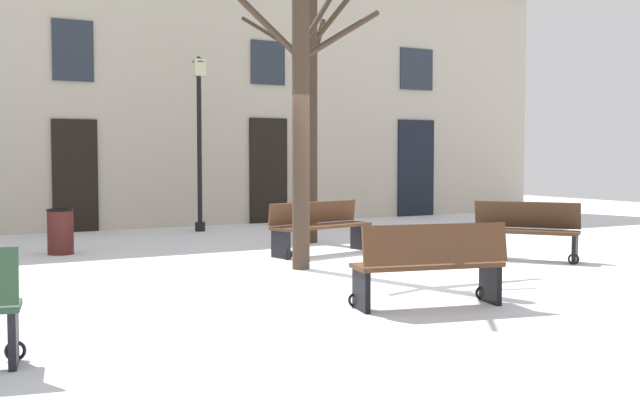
{
  "coord_description": "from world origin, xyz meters",
  "views": [
    {
      "loc": [
        -6.12,
        -9.12,
        1.65
      ],
      "look_at": [
        0.0,
        1.62,
        0.94
      ],
      "focal_mm": 44.31,
      "sensor_mm": 36.0,
      "label": 1
    }
  ],
  "objects_px": {
    "streetlamp": "(199,124)",
    "bench_by_litter_bin": "(320,226)",
    "bench_back_to_back_right": "(430,265)",
    "bench_near_lamp": "(525,230)",
    "tree_foreground": "(301,80)",
    "tree_left_of_center": "(310,106)",
    "litter_bin": "(60,231)"
  },
  "relations": [
    {
      "from": "tree_left_of_center",
      "to": "litter_bin",
      "type": "height_order",
      "value": "tree_left_of_center"
    },
    {
      "from": "tree_left_of_center",
      "to": "streetlamp",
      "type": "distance_m",
      "value": 3.23
    },
    {
      "from": "tree_foreground",
      "to": "tree_left_of_center",
      "type": "bearing_deg",
      "value": 58.68
    },
    {
      "from": "streetlamp",
      "to": "bench_by_litter_bin",
      "type": "relative_size",
      "value": 1.92
    },
    {
      "from": "bench_back_to_back_right",
      "to": "bench_near_lamp",
      "type": "xyz_separation_m",
      "value": [
        3.68,
        2.35,
        0.0
      ]
    },
    {
      "from": "litter_bin",
      "to": "bench_back_to_back_right",
      "type": "xyz_separation_m",
      "value": [
        2.51,
        -6.68,
        0.09
      ]
    },
    {
      "from": "streetlamp",
      "to": "litter_bin",
      "type": "bearing_deg",
      "value": -143.2
    },
    {
      "from": "bench_back_to_back_right",
      "to": "bench_near_lamp",
      "type": "height_order",
      "value": "bench_back_to_back_right"
    },
    {
      "from": "tree_foreground",
      "to": "bench_by_litter_bin",
      "type": "bearing_deg",
      "value": 51.24
    },
    {
      "from": "tree_foreground",
      "to": "tree_left_of_center",
      "type": "relative_size",
      "value": 1.1
    },
    {
      "from": "tree_left_of_center",
      "to": "streetlamp",
      "type": "bearing_deg",
      "value": 108.65
    },
    {
      "from": "tree_left_of_center",
      "to": "bench_by_litter_bin",
      "type": "distance_m",
      "value": 2.71
    },
    {
      "from": "streetlamp",
      "to": "bench_by_litter_bin",
      "type": "xyz_separation_m",
      "value": [
        0.34,
        -4.62,
        -1.84
      ]
    },
    {
      "from": "tree_left_of_center",
      "to": "streetlamp",
      "type": "relative_size",
      "value": 1.29
    },
    {
      "from": "tree_left_of_center",
      "to": "bench_by_litter_bin",
      "type": "height_order",
      "value": "tree_left_of_center"
    },
    {
      "from": "bench_back_to_back_right",
      "to": "bench_near_lamp",
      "type": "relative_size",
      "value": 1.08
    },
    {
      "from": "bench_back_to_back_right",
      "to": "bench_by_litter_bin",
      "type": "bearing_deg",
      "value": -92.19
    },
    {
      "from": "tree_foreground",
      "to": "bench_back_to_back_right",
      "type": "xyz_separation_m",
      "value": [
        -0.18,
        -3.27,
        -2.25
      ]
    },
    {
      "from": "tree_foreground",
      "to": "bench_by_litter_bin",
      "type": "relative_size",
      "value": 2.73
    },
    {
      "from": "litter_bin",
      "to": "bench_by_litter_bin",
      "type": "xyz_separation_m",
      "value": [
        3.78,
        -2.05,
        0.08
      ]
    },
    {
      "from": "bench_near_lamp",
      "to": "bench_by_litter_bin",
      "type": "height_order",
      "value": "bench_near_lamp"
    },
    {
      "from": "streetlamp",
      "to": "bench_by_litter_bin",
      "type": "height_order",
      "value": "streetlamp"
    },
    {
      "from": "bench_near_lamp",
      "to": "bench_by_litter_bin",
      "type": "xyz_separation_m",
      "value": [
        -2.4,
        2.28,
        -0.01
      ]
    },
    {
      "from": "tree_left_of_center",
      "to": "bench_back_to_back_right",
      "type": "distance_m",
      "value": 6.83
    },
    {
      "from": "tree_foreground",
      "to": "streetlamp",
      "type": "bearing_deg",
      "value": 82.86
    },
    {
      "from": "bench_near_lamp",
      "to": "bench_by_litter_bin",
      "type": "relative_size",
      "value": 0.82
    },
    {
      "from": "litter_bin",
      "to": "tree_left_of_center",
      "type": "bearing_deg",
      "value": -6.17
    },
    {
      "from": "tree_foreground",
      "to": "litter_bin",
      "type": "relative_size",
      "value": 7.07
    },
    {
      "from": "tree_foreground",
      "to": "bench_near_lamp",
      "type": "distance_m",
      "value": 4.26
    },
    {
      "from": "litter_bin",
      "to": "bench_near_lamp",
      "type": "relative_size",
      "value": 0.47
    },
    {
      "from": "bench_near_lamp",
      "to": "streetlamp",
      "type": "bearing_deg",
      "value": 165.12
    },
    {
      "from": "bench_by_litter_bin",
      "to": "streetlamp",
      "type": "bearing_deg",
      "value": 82.6
    }
  ]
}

